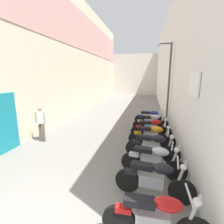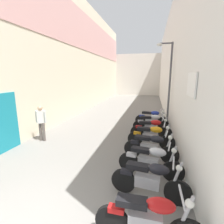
% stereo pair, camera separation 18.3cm
% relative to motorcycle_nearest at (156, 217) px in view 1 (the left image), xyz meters
% --- Properties ---
extents(ground_plane, '(39.34, 39.34, 0.00)m').
position_rel_motorcycle_nearest_xyz_m(ground_plane, '(-2.21, 8.84, -0.50)').
color(ground_plane, slate).
extents(building_left, '(0.45, 23.34, 8.54)m').
position_rel_motorcycle_nearest_xyz_m(building_left, '(-5.56, 10.81, 3.82)').
color(building_left, beige).
rests_on(building_left, ground).
extents(building_right, '(0.45, 23.34, 7.47)m').
position_rel_motorcycle_nearest_xyz_m(building_right, '(1.14, 10.84, 3.23)').
color(building_right, silver).
rests_on(building_right, ground).
extents(building_far_end, '(9.31, 2.00, 5.85)m').
position_rel_motorcycle_nearest_xyz_m(building_far_end, '(-2.21, 23.51, 2.42)').
color(building_far_end, beige).
rests_on(building_far_end, ground).
extents(motorcycle_nearest, '(1.85, 0.58, 1.04)m').
position_rel_motorcycle_nearest_xyz_m(motorcycle_nearest, '(0.00, 0.00, 0.00)').
color(motorcycle_nearest, black).
rests_on(motorcycle_nearest, ground).
extents(motorcycle_second, '(1.84, 0.58, 1.04)m').
position_rel_motorcycle_nearest_xyz_m(motorcycle_second, '(-0.00, 1.12, 0.00)').
color(motorcycle_second, black).
rests_on(motorcycle_second, ground).
extents(motorcycle_third, '(1.83, 0.58, 1.04)m').
position_rel_motorcycle_nearest_xyz_m(motorcycle_third, '(-0.00, 2.02, 0.00)').
color(motorcycle_third, black).
rests_on(motorcycle_third, ground).
extents(motorcycle_fourth, '(1.84, 0.58, 1.04)m').
position_rel_motorcycle_nearest_xyz_m(motorcycle_fourth, '(-0.00, 3.00, 0.00)').
color(motorcycle_fourth, black).
rests_on(motorcycle_fourth, ground).
extents(motorcycle_fifth, '(1.85, 0.58, 1.04)m').
position_rel_motorcycle_nearest_xyz_m(motorcycle_fifth, '(-0.00, 4.01, 0.00)').
color(motorcycle_fifth, black).
rests_on(motorcycle_fifth, ground).
extents(motorcycle_sixth, '(1.85, 0.58, 1.04)m').
position_rel_motorcycle_nearest_xyz_m(motorcycle_sixth, '(-0.00, 5.01, 0.00)').
color(motorcycle_sixth, black).
rests_on(motorcycle_sixth, ground).
extents(motorcycle_seventh, '(1.84, 0.58, 1.04)m').
position_rel_motorcycle_nearest_xyz_m(motorcycle_seventh, '(-0.00, 6.02, 0.00)').
color(motorcycle_seventh, black).
rests_on(motorcycle_seventh, ground).
extents(motorcycle_eighth, '(1.84, 0.58, 1.04)m').
position_rel_motorcycle_nearest_xyz_m(motorcycle_eighth, '(-0.00, 7.04, 0.00)').
color(motorcycle_eighth, black).
rests_on(motorcycle_eighth, ground).
extents(pedestrian_mid_alley, '(0.52, 0.38, 1.57)m').
position_rel_motorcycle_nearest_xyz_m(pedestrian_mid_alley, '(-4.66, 3.70, 0.42)').
color(pedestrian_mid_alley, '#564C47').
rests_on(pedestrian_mid_alley, ground).
extents(street_lamp, '(0.79, 0.18, 4.40)m').
position_rel_motorcycle_nearest_xyz_m(street_lamp, '(0.70, 6.54, 2.09)').
color(street_lamp, '#47474C').
rests_on(street_lamp, ground).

